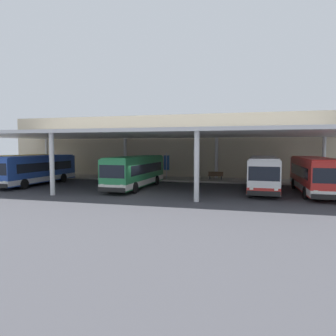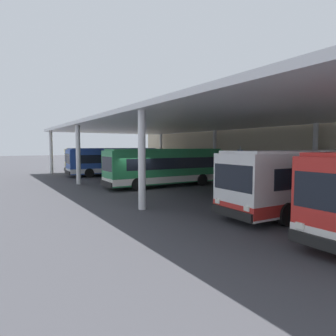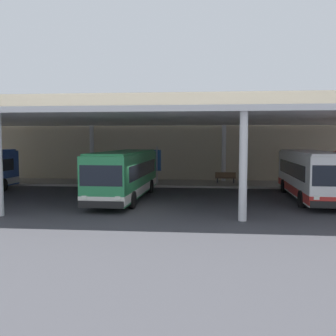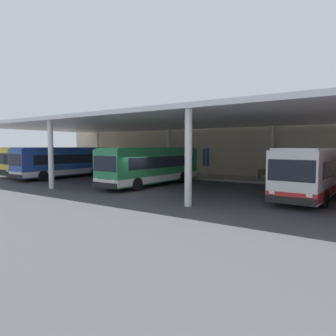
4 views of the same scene
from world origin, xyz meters
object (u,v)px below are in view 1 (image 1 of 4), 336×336
object	(u,v)px
bus_second_bay	(37,169)
bench_waiting	(216,175)
bus_nearest_bay	(15,168)
bus_departing	(314,175)
bus_far_bay	(263,173)
bus_middle_bay	(136,171)
banner_sign	(167,164)

from	to	relation	value
bus_second_bay	bench_waiting	size ratio (longest dim) A/B	5.90
bus_nearest_bay	bus_departing	distance (m)	31.20
bus_far_bay	bench_waiting	distance (m)	9.00
bus_middle_bay	bus_departing	world-z (taller)	same
bus_nearest_bay	bus_departing	world-z (taller)	same
bus_far_bay	bus_second_bay	bearing A→B (deg)	-177.10
bus_second_bay	bus_far_bay	xyz separation A→B (m)	(23.54, 1.19, 0.00)
bus_departing	bus_nearest_bay	bearing A→B (deg)	179.87
bus_far_bay	bus_departing	xyz separation A→B (m)	(4.20, -0.56, 0.00)
bus_nearest_bay	bus_middle_bay	distance (m)	14.82
bus_far_bay	banner_sign	bearing A→B (deg)	149.41
bus_middle_bay	bus_departing	size ratio (longest dim) A/B	1.01
bus_middle_bay	bus_departing	xyz separation A→B (m)	(16.39, 0.46, 0.00)
bus_nearest_bay	bus_second_bay	distance (m)	3.53
bus_middle_bay	banner_sign	xyz separation A→B (m)	(1.20, 7.52, 0.32)
bus_second_bay	bus_departing	xyz separation A→B (m)	(27.74, 0.63, 0.00)
bus_middle_bay	banner_sign	world-z (taller)	banner_sign
bus_second_bay	bus_far_bay	bearing A→B (deg)	2.90
bus_middle_bay	bench_waiting	world-z (taller)	bus_middle_bay
bus_middle_bay	bus_departing	distance (m)	16.40
bus_departing	banner_sign	distance (m)	16.75
bench_waiting	banner_sign	bearing A→B (deg)	-171.57
bus_far_bay	bench_waiting	xyz separation A→B (m)	(-5.08, 7.37, -0.99)
bus_departing	banner_sign	size ratio (longest dim) A/B	3.29
bus_second_bay	bus_far_bay	distance (m)	23.57
bus_second_bay	bus_departing	size ratio (longest dim) A/B	1.01
bus_middle_bay	banner_sign	size ratio (longest dim) A/B	3.31
bus_middle_bay	banner_sign	bearing A→B (deg)	80.91
bus_departing	banner_sign	bearing A→B (deg)	155.07
bus_nearest_bay	bench_waiting	size ratio (longest dim) A/B	5.91
bus_second_bay	bus_departing	world-z (taller)	same
bus_second_bay	bench_waiting	distance (m)	20.38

